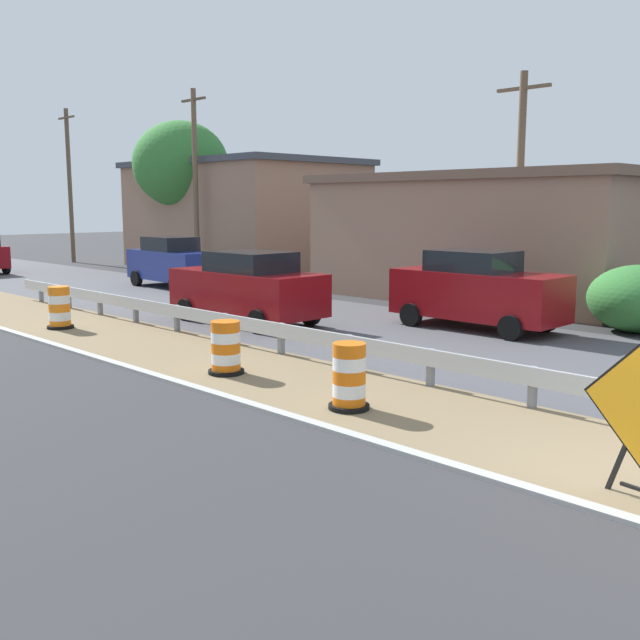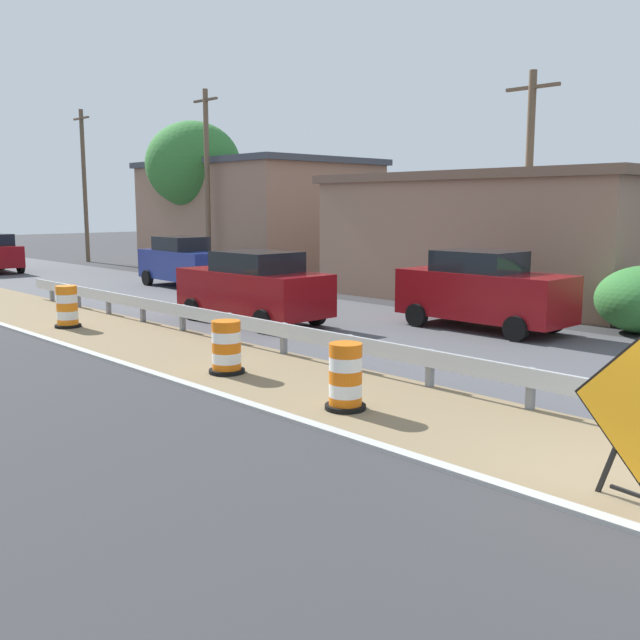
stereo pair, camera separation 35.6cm
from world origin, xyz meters
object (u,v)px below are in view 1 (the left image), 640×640
traffic_barrel_close (226,350)px  car_mid_far_lane (173,262)px  traffic_barrel_nearest (349,379)px  traffic_barrel_mid (60,309)px  car_trailing_far_lane (247,287)px  car_trailing_near_lane (477,290)px  utility_pole_near (519,189)px  utility_pole_mid (195,180)px  utility_pole_far (70,184)px

traffic_barrel_close → car_mid_far_lane: car_mid_far_lane is taller
traffic_barrel_nearest → traffic_barrel_mid: bearing=88.9°
car_trailing_far_lane → car_trailing_near_lane: bearing=-144.9°
traffic_barrel_close → car_trailing_near_lane: (8.06, -0.52, 0.58)m
car_trailing_near_lane → utility_pole_near: utility_pole_near is taller
car_trailing_far_lane → utility_pole_near: (7.63, -4.02, 2.80)m
utility_pole_mid → car_trailing_near_lane: bearing=-101.2°
utility_pole_mid → traffic_barrel_nearest: bearing=-119.4°
traffic_barrel_nearest → car_trailing_far_lane: bearing=61.3°
car_trailing_near_lane → utility_pole_far: size_ratio=0.54×
traffic_barrel_mid → traffic_barrel_close: bearing=-90.6°
traffic_barrel_close → car_trailing_near_lane: size_ratio=0.23×
traffic_barrel_nearest → utility_pole_far: bearing=71.0°
utility_pole_near → car_mid_far_lane: bearing=107.0°
traffic_barrel_nearest → traffic_barrel_close: traffic_barrel_nearest is taller
traffic_barrel_close → utility_pole_near: utility_pole_near is taller
traffic_barrel_close → car_trailing_far_lane: bearing=47.0°
traffic_barrel_mid → car_mid_far_lane: 10.04m
traffic_barrel_close → car_mid_far_lane: bearing=60.3°
utility_pole_mid → utility_pole_far: (-0.56, 11.64, 0.05)m
utility_pole_mid → traffic_barrel_close: bearing=-123.7°
car_trailing_near_lane → car_trailing_far_lane: car_trailing_near_lane is taller
car_trailing_far_lane → utility_pole_far: 25.62m
traffic_barrel_nearest → traffic_barrel_mid: (0.20, 10.95, 0.02)m
traffic_barrel_mid → car_mid_far_lane: size_ratio=0.25×
utility_pole_far → traffic_barrel_mid: bearing=-117.0°
traffic_barrel_mid → utility_pole_near: utility_pole_near is taller
traffic_barrel_nearest → traffic_barrel_mid: size_ratio=0.96×
car_mid_far_lane → utility_pole_mid: 6.24m
traffic_barrel_nearest → utility_pole_mid: size_ratio=0.13×
traffic_barrel_close → car_trailing_far_lane: size_ratio=0.22×
car_mid_far_lane → traffic_barrel_mid: bearing=-48.9°
car_trailing_near_lane → car_mid_far_lane: (-0.20, 14.32, -0.04)m
utility_pole_near → utility_pole_far: utility_pole_far is taller
traffic_barrel_nearest → utility_pole_near: (12.03, 4.04, 3.32)m
car_mid_far_lane → car_trailing_far_lane: size_ratio=0.95×
traffic_barrel_mid → car_trailing_near_lane: (7.99, -8.00, 0.54)m
traffic_barrel_nearest → utility_pole_mid: 24.27m
car_mid_far_lane → traffic_barrel_close: bearing=-27.6°
utility_pole_mid → utility_pole_far: bearing=92.7°
car_mid_far_lane → traffic_barrel_nearest: bearing=-22.8°
traffic_barrel_mid → utility_pole_near: (11.83, -6.91, 3.30)m
car_trailing_near_lane → utility_pole_far: (3.00, 29.57, 3.46)m
traffic_barrel_nearest → utility_pole_mid: utility_pole_mid is taller
traffic_barrel_mid → car_trailing_far_lane: (4.21, -2.89, 0.50)m
traffic_barrel_mid → car_trailing_far_lane: bearing=-34.5°
car_trailing_far_lane → utility_pole_far: size_ratio=0.55×
traffic_barrel_nearest → utility_pole_far: (11.19, 32.51, 4.02)m
traffic_barrel_mid → utility_pole_mid: bearing=40.7°
traffic_barrel_mid → car_trailing_far_lane: size_ratio=0.24×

